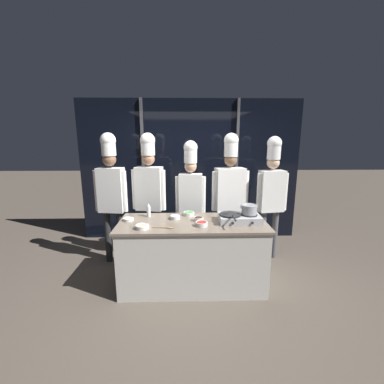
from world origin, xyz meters
TOP-DOWN VIEW (x-y plane):
  - ground_plane at (0.00, 0.00)m, footprint 24.00×24.00m
  - window_wall_back at (0.00, 1.74)m, footprint 4.22×0.09m
  - demo_counter at (0.00, 0.00)m, footprint 1.95×0.82m
  - portable_stove at (0.62, -0.01)m, footprint 0.54×0.36m
  - frying_pan at (0.50, -0.02)m, footprint 0.30×0.51m
  - stock_pot at (0.75, -0.01)m, footprint 0.23×0.20m
  - squeeze_bottle_clear at (-0.61, 0.24)m, footprint 0.06×0.06m
  - prep_bowl_soy_glaze at (0.08, 0.04)m, footprint 0.13×0.13m
  - prep_bowl_scallions at (-0.04, 0.29)m, footprint 0.16×0.16m
  - prep_bowl_shrimp at (-0.62, -0.24)m, footprint 0.17×0.17m
  - prep_bowl_rice at (-0.23, 0.13)m, footprint 0.13×0.13m
  - prep_bowl_garlic at (-0.86, 0.08)m, footprint 0.14×0.14m
  - prep_bowl_bell_pepper at (0.11, -0.16)m, footprint 0.16×0.16m
  - serving_spoon_slotted at (-0.31, -0.23)m, footprint 0.27×0.06m
  - chef_head at (-1.24, 0.70)m, footprint 0.52×0.25m
  - chef_sous at (-0.67, 0.79)m, footprint 0.54×0.29m
  - chef_line at (-0.01, 0.75)m, footprint 0.48×0.22m
  - chef_pastry at (0.62, 0.80)m, footprint 0.60×0.31m
  - chef_apprentice at (1.29, 0.77)m, footprint 0.51×0.26m

SIDE VIEW (x-z plane):
  - ground_plane at x=0.00m, z-range 0.00..0.00m
  - demo_counter at x=0.00m, z-range 0.00..0.91m
  - serving_spoon_slotted at x=-0.31m, z-range 0.91..0.93m
  - prep_bowl_garlic at x=-0.86m, z-range 0.91..0.95m
  - prep_bowl_rice at x=-0.23m, z-range 0.91..0.96m
  - prep_bowl_scallions at x=-0.04m, z-range 0.91..0.96m
  - prep_bowl_shrimp at x=-0.62m, z-range 0.91..0.96m
  - prep_bowl_soy_glaze at x=0.08m, z-range 0.91..0.97m
  - prep_bowl_bell_pepper at x=0.11m, z-range 0.91..0.97m
  - portable_stove at x=0.62m, z-range 0.91..1.01m
  - squeeze_bottle_clear at x=-0.61m, z-range 0.91..1.10m
  - frying_pan at x=0.50m, z-range 1.01..1.06m
  - stock_pot at x=0.75m, z-range 1.02..1.15m
  - chef_line at x=-0.01m, z-range 0.20..2.16m
  - chef_pastry at x=0.62m, z-range 0.16..2.23m
  - chef_apprentice at x=1.29m, z-range 0.20..2.22m
  - chef_sous at x=-0.67m, z-range 0.20..2.27m
  - chef_head at x=-1.24m, z-range 0.22..2.29m
  - window_wall_back at x=0.00m, z-range 0.00..2.70m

